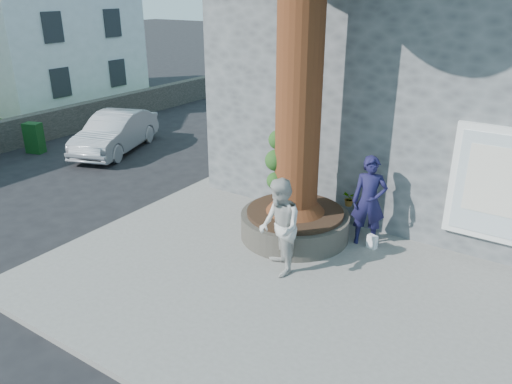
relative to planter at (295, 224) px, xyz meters
The scene contains 15 objects.
ground 2.19m from the planter, 111.80° to the right, with size 120.00×120.00×0.00m, color black.
pavement 1.27m from the planter, 55.01° to the right, with size 9.00×8.00×0.12m, color slate.
yellow_line 4.00m from the planter, 165.44° to the right, with size 0.10×30.00×0.01m, color yellow.
stone_shop 6.12m from the planter, 71.86° to the left, with size 10.30×8.30×6.30m.
planter is the anchor object (origin of this frame).
cottage_far 18.62m from the planter, 160.88° to the left, with size 7.30×7.40×8.75m.
man 1.64m from the planter, 21.98° to the left, with size 0.69×0.45×1.89m, color #161439.
woman 1.63m from the planter, 71.62° to the right, with size 0.89×0.70×1.84m, color #B5B4AD.
shopping_bag 1.65m from the planter, 14.77° to the left, with size 0.20×0.12×0.28m, color white.
car_silver 8.44m from the planter, 164.28° to the left, with size 1.35×3.88×1.28m, color #9A9BA1.
a_board_sign 10.24m from the planter, behind, with size 0.55×0.36×1.00m, color #0F3712.
plant_a 1.29m from the planter, 135.00° to the left, with size 0.17×0.11×0.32m, color gray.
plant_b 1.31m from the planter, 135.00° to the left, with size 0.23×0.22×0.41m, color gray.
plant_c 1.07m from the planter, 116.43° to the left, with size 0.21×0.21×0.37m, color gray.
plant_d 1.29m from the planter, 45.00° to the left, with size 0.30×0.26×0.33m, color gray.
Camera 1 is at (5.43, -6.43, 5.08)m, focal length 35.00 mm.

